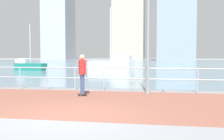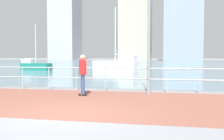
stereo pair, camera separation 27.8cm
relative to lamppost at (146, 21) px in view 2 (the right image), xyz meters
The scene contains 11 objects.
ground 35.68m from the lamppost, 93.07° to the left, with size 220.00×220.00×0.00m, color gray.
brick_paving 4.25m from the lamppost, 131.25° to the right, with size 28.00×5.70×0.01m, color #935647.
harbor_water 45.82m from the lamppost, 92.39° to the left, with size 180.00×88.00×0.00m, color #6B899E.
waterfront_railing 3.11m from the lamppost, 160.47° to the left, with size 25.25×0.06×1.10m.
lamppost is the anchor object (origin of this frame).
skateboarder 3.38m from the lamppost, 159.23° to the right, with size 0.41×0.53×1.69m.
sailboat_white 18.48m from the lamppost, 103.97° to the left, with size 5.22×2.85×7.01m.
sailboat_red 21.68m from the lamppost, 129.54° to the left, with size 3.85×1.83×5.20m.
tower_glass 104.12m from the lamppost, 112.95° to the left, with size 10.46×13.19×42.08m.
tower_beige 97.07m from the lamppost, 96.21° to the left, with size 11.93×17.40×32.81m.
tower_brick 82.73m from the lamppost, 85.46° to the left, with size 12.16×15.92×26.08m.
Camera 2 is at (2.69, -6.76, 1.65)m, focal length 42.41 mm.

